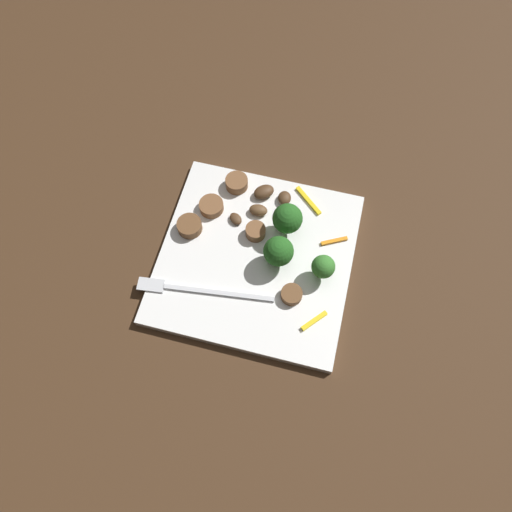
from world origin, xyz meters
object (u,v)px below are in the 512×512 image
object	(u,v)px
plate	(256,258)
sausage_slice_2	(211,206)
mushroom_3	(236,219)
broccoli_floret_2	(287,219)
pepper_strip_0	(314,321)
fork	(195,290)
mushroom_0	(258,210)
pepper_strip_2	(308,201)
sausage_slice_4	(237,183)
mushroom_1	(284,198)
sausage_slice_0	(190,226)
pepper_strip_1	(334,241)
broccoli_floret_1	(279,250)
mushroom_2	(264,192)
broccoli_floret_0	(323,267)
sausage_slice_1	(256,231)
sausage_slice_3	(292,294)

from	to	relation	value
plate	sausage_slice_2	size ratio (longest dim) A/B	7.48
mushroom_3	broccoli_floret_2	bearing A→B (deg)	-178.56
broccoli_floret_2	pepper_strip_0	bearing A→B (deg)	117.98
fork	mushroom_0	xyz separation A→B (m)	(-0.05, -0.13, 0.00)
broccoli_floret_2	pepper_strip_2	distance (m)	0.06
broccoli_floret_2	sausage_slice_4	bearing A→B (deg)	-32.07
mushroom_1	pepper_strip_0	xyz separation A→B (m)	(-0.08, 0.17, -0.00)
plate	sausage_slice_2	bearing A→B (deg)	-35.55
sausage_slice_0	mushroom_0	world-z (taller)	sausage_slice_0
sausage_slice_2	pepper_strip_1	xyz separation A→B (m)	(-0.18, 0.01, -0.00)
plate	broccoli_floret_1	xyz separation A→B (m)	(-0.03, -0.00, 0.04)
pepper_strip_2	mushroom_2	bearing A→B (deg)	3.99
broccoli_floret_1	pepper_strip_2	distance (m)	0.11
fork	broccoli_floret_2	bearing A→B (deg)	-136.46
mushroom_0	mushroom_3	world-z (taller)	mushroom_0
broccoli_floret_2	pepper_strip_1	world-z (taller)	broccoli_floret_2
broccoli_floret_0	mushroom_2	distance (m)	0.15
sausage_slice_0	pepper_strip_1	bearing A→B (deg)	-171.58
mushroom_3	pepper_strip_0	world-z (taller)	mushroom_3
sausage_slice_0	broccoli_floret_1	bearing A→B (deg)	172.77
broccoli_floret_2	sausage_slice_1	size ratio (longest dim) A/B	1.94
sausage_slice_3	broccoli_floret_2	bearing A→B (deg)	-73.34
plate	broccoli_floret_0	xyz separation A→B (m)	(-0.09, 0.01, 0.03)
pepper_strip_0	sausage_slice_1	bearing A→B (deg)	-45.05
plate	pepper_strip_1	distance (m)	0.11
fork	sausage_slice_0	bearing A→B (deg)	-75.59
sausage_slice_2	pepper_strip_2	xyz separation A→B (m)	(-0.13, -0.05, -0.00)
pepper_strip_1	sausage_slice_2	bearing A→B (deg)	-2.91
pepper_strip_0	broccoli_floret_2	bearing A→B (deg)	-62.02
mushroom_1	fork	bearing A→B (deg)	63.08
sausage_slice_0	broccoli_floret_0	bearing A→B (deg)	172.85
mushroom_2	pepper_strip_2	bearing A→B (deg)	-176.01
sausage_slice_2	sausage_slice_3	bearing A→B (deg)	143.76
pepper_strip_2	sausage_slice_3	bearing A→B (deg)	92.82
sausage_slice_4	mushroom_1	distance (m)	0.07
fork	sausage_slice_4	bearing A→B (deg)	-100.57
sausage_slice_3	pepper_strip_1	world-z (taller)	sausage_slice_3
broccoli_floret_1	sausage_slice_1	distance (m)	0.05
broccoli_floret_0	sausage_slice_2	world-z (taller)	broccoli_floret_0
sausage_slice_4	mushroom_1	bearing A→B (deg)	174.77
broccoli_floret_2	mushroom_1	xyz separation A→B (m)	(0.01, -0.05, -0.03)
mushroom_3	plate	bearing A→B (deg)	131.35
broccoli_floret_2	sausage_slice_3	size ratio (longest dim) A/B	1.90
sausage_slice_0	pepper_strip_0	xyz separation A→B (m)	(-0.19, 0.09, -0.01)
fork	pepper_strip_2	bearing A→B (deg)	-131.42
fork	mushroom_1	xyz separation A→B (m)	(-0.08, -0.16, 0.00)
broccoli_floret_0	mushroom_3	world-z (taller)	broccoli_floret_0
broccoli_floret_2	pepper_strip_1	xyz separation A→B (m)	(-0.07, 0.00, -0.03)
fork	mushroom_2	distance (m)	0.17
sausage_slice_1	mushroom_2	xyz separation A→B (m)	(0.00, -0.06, -0.00)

